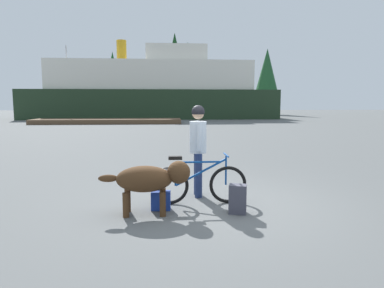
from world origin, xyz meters
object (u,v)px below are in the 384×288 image
person_cyclist (198,141)px  ferry_boat (153,91)px  bicycle (198,183)px  dog (151,179)px  sailboat_moored (69,115)px  handbag_pannier (161,200)px  backpack (238,199)px

person_cyclist → ferry_boat: bearing=93.2°
ferry_boat → bicycle: bearing=-86.9°
dog → sailboat_moored: (-10.05, 32.57, -0.08)m
person_cyclist → sailboat_moored: sailboat_moored is taller
bicycle → handbag_pannier: bearing=-156.0°
backpack → sailboat_moored: sailboat_moored is taller
bicycle → backpack: bearing=-45.0°
backpack → ferry_boat: size_ratio=0.02×
dog → backpack: size_ratio=3.09×
dog → person_cyclist: bearing=49.6°
person_cyclist → bicycle: bearing=-95.2°
bicycle → handbag_pannier: bicycle is taller
bicycle → backpack: 0.84m
bicycle → ferry_boat: bearing=93.1°
bicycle → sailboat_moored: bearing=108.7°
person_cyclist → dog: 1.42m
bicycle → dog: (-0.82, -0.50, 0.21)m
dog → ferry_boat: ferry_boat is taller
handbag_pannier → ferry_boat: size_ratio=0.01×
person_cyclist → dog: person_cyclist is taller
backpack → handbag_pannier: size_ratio=1.49×
dog → ferry_boat: (-1.04, 34.81, 2.53)m
backpack → ferry_boat: bearing=94.0°
bicycle → sailboat_moored: (-10.87, 32.07, 0.12)m
backpack → handbag_pannier: backpack is taller
dog → handbag_pannier: (0.16, 0.21, -0.42)m
handbag_pannier → sailboat_moored: bearing=107.5°
bicycle → person_cyclist: bearing=84.8°
dog → handbag_pannier: 0.49m
person_cyclist → backpack: bearing=-63.8°
ferry_boat → sailboat_moored: size_ratio=3.59×
bicycle → ferry_boat: size_ratio=0.06×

